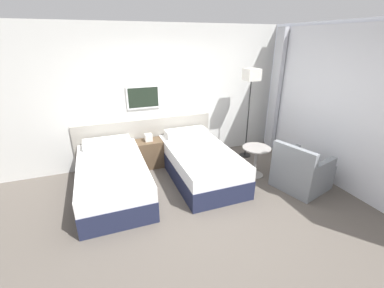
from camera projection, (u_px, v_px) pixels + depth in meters
ground_plane at (200, 207)px, 3.96m from camera, size 16.00×16.00×0.00m
wall_headboard at (162, 99)px, 5.16m from camera, size 10.00×0.10×2.70m
wall_window at (351, 111)px, 4.14m from camera, size 0.21×4.44×2.70m
bed_near_door at (113, 177)px, 4.25m from camera, size 1.06×2.01×0.69m
bed_near_window at (200, 162)px, 4.76m from camera, size 1.06×2.01×0.69m
nightstand at (150, 153)px, 5.16m from camera, size 0.51×0.39×0.69m
floor_lamp at (251, 81)px, 5.11m from camera, size 0.28×0.28×1.88m
side_table at (256, 156)px, 4.76m from camera, size 0.52×0.52×0.57m
armchair at (301, 173)px, 4.41m from camera, size 0.95×0.93×0.84m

